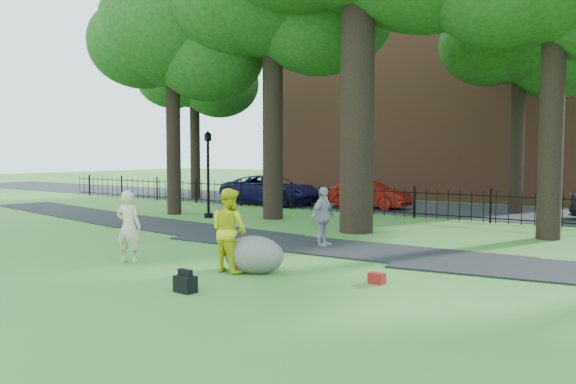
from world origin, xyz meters
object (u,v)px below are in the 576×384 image
Objects in this scene: woman at (129,226)px; man at (229,230)px; boulder at (254,252)px; lamppost at (208,175)px; red_sedan at (369,195)px.

man is at bearing 174.16° from woman.
lamppost is (-7.86, 7.07, 1.30)m from boulder.
lamppost reaches higher than man.
lamppost is at bearing 153.62° from red_sedan.
boulder is 0.37× the size of red_sedan.
lamppost is at bearing 138.00° from boulder.
boulder is at bearing -23.71° from lamppost.
boulder is (0.41, 0.35, -0.50)m from man.
man is (2.68, 0.55, 0.06)m from woman.
boulder is at bearing -163.16° from red_sedan.
lamppost reaches higher than woman.
boulder is 10.65m from lamppost.
woman is 0.94× the size of man.
woman is 3.25m from boulder.
boulder is 14.89m from red_sedan.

